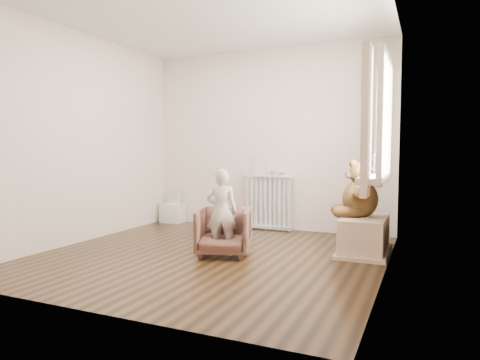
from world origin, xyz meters
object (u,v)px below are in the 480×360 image
at_px(armchair, 224,232).
at_px(toy_bench, 365,235).
at_px(radiator, 268,203).
at_px(toy_vanity, 172,205).
at_px(teddy_bear, 360,193).
at_px(plush_cat, 378,164).
at_px(child, 222,212).

relative_size(armchair, toy_bench, 0.66).
relative_size(radiator, armchair, 1.38).
relative_size(toy_vanity, toy_bench, 0.62).
distance_m(toy_vanity, teddy_bear, 3.16).
bearing_deg(radiator, armchair, -87.15).
distance_m(toy_vanity, plush_cat, 3.44).
xyz_separation_m(toy_vanity, plush_cat, (3.21, -1.01, 0.72)).
bearing_deg(radiator, toy_vanity, -178.92).
height_order(toy_vanity, plush_cat, plush_cat).
bearing_deg(plush_cat, armchair, -160.75).
bearing_deg(plush_cat, radiator, 145.93).
bearing_deg(radiator, teddy_bear, -32.28).
relative_size(radiator, toy_bench, 0.91).
height_order(child, plush_cat, plush_cat).
height_order(armchair, teddy_bear, teddy_bear).
relative_size(armchair, child, 0.62).
bearing_deg(armchair, teddy_bear, 10.97).
bearing_deg(toy_bench, toy_vanity, 164.51).
bearing_deg(toy_vanity, teddy_bear, -16.04).
bearing_deg(plush_cat, child, -159.13).
distance_m(toy_bench, plush_cat, 0.83).
xyz_separation_m(child, toy_bench, (1.39, 0.78, -0.28)).
xyz_separation_m(armchair, child, (0.00, -0.05, 0.22)).
bearing_deg(child, teddy_bear, -167.40).
height_order(teddy_bear, plush_cat, plush_cat).
distance_m(toy_vanity, toy_bench, 3.19).
bearing_deg(armchair, toy_vanity, 119.39).
distance_m(radiator, teddy_bear, 1.70).
relative_size(toy_bench, teddy_bear, 1.40).
bearing_deg(toy_vanity, toy_bench, -15.49).
bearing_deg(teddy_bear, radiator, 131.11).
height_order(radiator, teddy_bear, teddy_bear).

